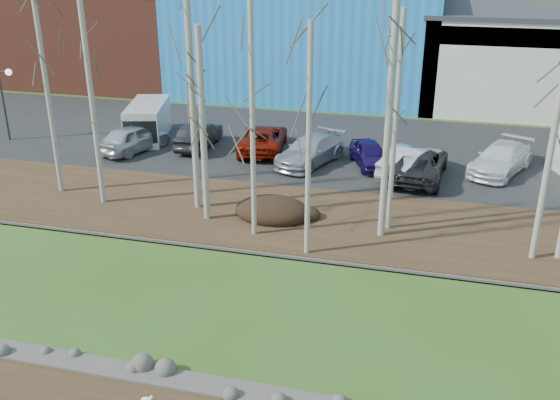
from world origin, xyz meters
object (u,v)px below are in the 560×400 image
(car_2, at_px, (263,138))
(car_4, at_px, (370,154))
(van_grey, at_px, (147,122))
(car_0, at_px, (134,138))
(car_1, at_px, (199,135))
(car_5, at_px, (413,161))
(car_6, at_px, (418,163))
(street_lamp, at_px, (0,84))
(car_3, at_px, (310,150))
(car_7, at_px, (501,159))
(seagull, at_px, (147,400))

(car_2, xyz_separation_m, car_4, (6.23, -1.06, -0.07))
(car_4, distance_m, van_grey, 13.70)
(car_0, xyz_separation_m, car_1, (3.37, 1.54, -0.06))
(car_5, relative_size, car_6, 0.87)
(street_lamp, xyz_separation_m, van_grey, (8.08, 2.28, -2.31))
(car_3, height_order, car_5, car_5)
(car_0, bearing_deg, car_7, -156.65)
(van_grey, bearing_deg, car_0, -99.13)
(seagull, distance_m, car_0, 21.53)
(car_4, relative_size, car_6, 0.70)
(car_5, height_order, van_grey, van_grey)
(car_3, bearing_deg, street_lamp, -159.33)
(car_1, xyz_separation_m, car_2, (3.77, 0.35, 0.01))
(seagull, relative_size, car_1, 0.08)
(car_5, bearing_deg, car_6, 167.67)
(car_2, distance_m, car_5, 8.75)
(car_2, relative_size, car_6, 0.94)
(car_0, bearing_deg, seagull, 136.49)
(car_0, xyz_separation_m, car_5, (15.66, -0.13, 0.02))
(seagull, height_order, car_5, car_5)
(car_5, xyz_separation_m, van_grey, (-15.90, 2.47, 0.27))
(car_3, height_order, car_7, car_7)
(car_4, bearing_deg, car_3, 165.05)
(car_3, height_order, car_4, car_3)
(car_5, bearing_deg, car_1, 15.86)
(car_0, height_order, car_3, car_0)
(street_lamp, height_order, car_5, street_lamp)
(car_4, height_order, van_grey, van_grey)
(car_0, bearing_deg, car_5, -161.46)
(seagull, distance_m, car_5, 19.83)
(car_6, xyz_separation_m, car_7, (4.10, 1.87, -0.04))
(car_0, bearing_deg, van_grey, -64.91)
(car_3, distance_m, car_6, 5.81)
(street_lamp, bearing_deg, car_2, -3.02)
(car_6, bearing_deg, seagull, 76.97)
(car_0, distance_m, car_4, 13.39)
(seagull, distance_m, car_4, 20.22)
(seagull, distance_m, car_7, 22.98)
(car_2, bearing_deg, van_grey, -12.42)
(street_lamp, xyz_separation_m, car_2, (15.47, 1.83, -2.64))
(car_3, distance_m, car_5, 5.48)
(car_1, height_order, car_7, car_7)
(car_6, relative_size, car_7, 1.10)
(seagull, bearing_deg, van_grey, 92.12)
(car_0, xyz_separation_m, car_4, (13.36, 0.82, -0.11))
(street_lamp, height_order, car_4, street_lamp)
(car_2, xyz_separation_m, car_3, (3.06, -1.48, 0.00))
(car_3, xyz_separation_m, car_5, (5.46, -0.54, 0.06))
(car_4, height_order, car_5, car_5)
(street_lamp, bearing_deg, car_6, -10.72)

